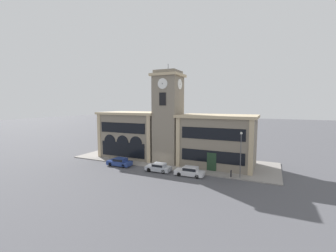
% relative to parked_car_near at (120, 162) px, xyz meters
% --- Properties ---
extents(ground_plane, '(300.00, 300.00, 0.00)m').
position_rel_parked_car_near_xyz_m(ground_plane, '(6.62, 1.19, -0.74)').
color(ground_plane, '#4C4C51').
extents(sidewalk_kerb, '(37.80, 12.30, 0.15)m').
position_rel_parked_car_near_xyz_m(sidewalk_kerb, '(6.62, 7.34, -0.66)').
color(sidewalk_kerb, gray).
rests_on(sidewalk_kerb, ground_plane).
extents(clock_tower, '(5.14, 5.14, 17.91)m').
position_rel_parked_car_near_xyz_m(clock_tower, '(6.62, 5.82, 7.66)').
color(clock_tower, gray).
rests_on(clock_tower, ground_plane).
extents(town_hall_left_wing, '(12.85, 8.59, 9.17)m').
position_rel_parked_car_near_xyz_m(town_hall_left_wing, '(-1.97, 7.51, 3.87)').
color(town_hall_left_wing, gray).
rests_on(town_hall_left_wing, ground_plane).
extents(town_hall_right_wing, '(13.08, 8.59, 8.93)m').
position_rel_parked_car_near_xyz_m(town_hall_right_wing, '(15.33, 7.52, 3.75)').
color(town_hall_right_wing, gray).
rests_on(town_hall_right_wing, ground_plane).
extents(parked_car_near, '(4.39, 1.92, 1.41)m').
position_rel_parked_car_near_xyz_m(parked_car_near, '(0.00, 0.00, 0.00)').
color(parked_car_near, navy).
rests_on(parked_car_near, ground_plane).
extents(parked_car_mid, '(4.08, 1.97, 1.36)m').
position_rel_parked_car_near_xyz_m(parked_car_mid, '(7.65, -0.00, -0.03)').
color(parked_car_mid, '#B2B7C1').
rests_on(parked_car_mid, ground_plane).
extents(parked_car_far, '(4.47, 1.82, 1.41)m').
position_rel_parked_car_near_xyz_m(parked_car_far, '(12.93, 0.00, -0.01)').
color(parked_car_far, silver).
rests_on(parked_car_far, ground_plane).
extents(street_lamp, '(0.36, 0.36, 6.65)m').
position_rel_parked_car_near_xyz_m(street_lamp, '(19.93, 1.96, 3.69)').
color(street_lamp, '#4C4C51').
rests_on(street_lamp, sidewalk_kerb).
extents(bollard, '(0.18, 0.18, 1.06)m').
position_rel_parked_car_near_xyz_m(bollard, '(18.70, 1.65, -0.07)').
color(bollard, black).
rests_on(bollard, sidewalk_kerb).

